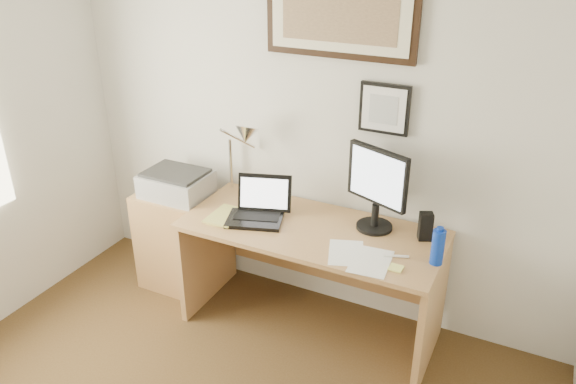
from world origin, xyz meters
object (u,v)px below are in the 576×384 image
Objects in this scene: book at (213,213)px; laptop at (258,210)px; desk at (316,254)px; water_bottle at (438,247)px; printer at (176,184)px; lcd_monitor at (377,185)px; side_cabinet at (178,239)px.

laptop is (0.28, 0.09, 0.05)m from book.
laptop is (-0.35, -0.12, 0.29)m from desk.
printer is (-1.81, 0.10, -0.03)m from water_bottle.
water_bottle is 0.51× the size of laptop.
lcd_monitor is at bearing 12.62° from desk.
water_bottle is at bearing -27.09° from lcd_monitor.
printer is (-0.68, 0.08, 0.01)m from laptop.
laptop is 0.69m from printer.
printer reaches higher than book.
laptop reaches higher than side_cabinet.
laptop is at bearing 16.84° from book.
lcd_monitor is (0.69, 0.19, 0.23)m from laptop.
lcd_monitor is at bearing 15.46° from laptop.
lcd_monitor is at bearing 4.53° from side_cabinet.
printer is at bearing -175.24° from lcd_monitor.
printer is (-1.04, -0.04, 0.30)m from desk.
side_cabinet is 0.46× the size of desk.
printer is (0.03, -0.00, 0.45)m from side_cabinet.
side_cabinet is 3.58× the size of water_bottle.
water_bottle is 0.52m from lcd_monitor.
side_cabinet is 0.61m from book.
book is (0.43, -0.17, 0.39)m from side_cabinet.
side_cabinet is 0.85m from laptop.
book is at bearing -162.42° from desk.
laptop is at bearing -164.54° from lcd_monitor.
desk is (-0.77, 0.14, -0.34)m from water_bottle.
printer is at bearing -4.54° from side_cabinet.
lcd_monitor reaches higher than desk.
book is 0.44m from printer.
side_cabinet is at bearing 176.69° from water_bottle.
book is at bearing -20.94° from side_cabinet.
side_cabinet is 1.66× the size of printer.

